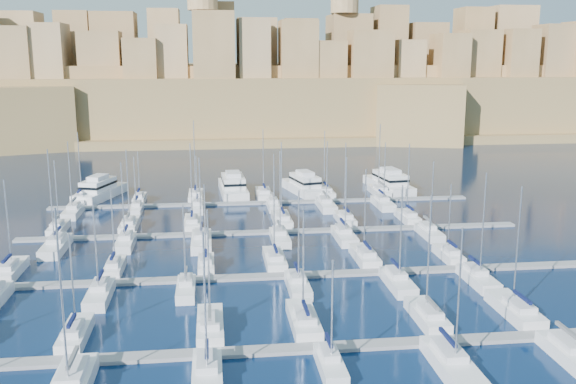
{
  "coord_description": "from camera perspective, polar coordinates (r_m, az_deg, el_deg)",
  "views": [
    {
      "loc": [
        -10.1,
        -93.36,
        29.13
      ],
      "look_at": [
        1.8,
        6.0,
        7.85
      ],
      "focal_mm": 40.0,
      "sensor_mm": 36.0,
      "label": 1
    }
  ],
  "objects": [
    {
      "name": "sailboat_10",
      "position": [
        64.28,
        14.38,
        -14.59
      ],
      "size": [
        3.09,
        10.29,
        14.47
      ],
      "color": "silver",
      "rests_on": "ground"
    },
    {
      "name": "sailboat_17",
      "position": [
        96.93,
        14.1,
        -5.42
      ],
      "size": [
        2.37,
        7.91,
        11.45
      ],
      "color": "silver",
      "rests_on": "ground"
    },
    {
      "name": "sailboat_11",
      "position": [
        69.75,
        23.92,
        -13.1
      ],
      "size": [
        2.83,
        9.42,
        14.65
      ],
      "color": "silver",
      "rests_on": "ground"
    },
    {
      "name": "sailboat_40",
      "position": [
        136.45,
        3.27,
        -0.02
      ],
      "size": [
        3.08,
        10.27,
        14.05
      ],
      "color": "silver",
      "rests_on": "ground"
    },
    {
      "name": "motor_yacht_d",
      "position": [
        143.53,
        8.98,
        0.85
      ],
      "size": [
        7.55,
        18.4,
        5.25
      ],
      "color": "silver",
      "rests_on": "ground"
    },
    {
      "name": "pontoon_far",
      "position": [
        129.05,
        -2.17,
        -0.96
      ],
      "size": [
        84.0,
        2.0,
        0.4
      ],
      "primitive_type": "cube",
      "color": "slate",
      "rests_on": "ground"
    },
    {
      "name": "sailboat_46",
      "position": [
        124.95,
        3.39,
        -1.15
      ],
      "size": [
        2.86,
        9.52,
        13.57
      ],
      "color": "silver",
      "rests_on": "ground"
    },
    {
      "name": "motor_yacht_b",
      "position": [
        138.09,
        -4.91,
        0.51
      ],
      "size": [
        6.09,
        17.75,
        5.25
      ],
      "color": "silver",
      "rests_on": "ground"
    },
    {
      "name": "sailboat_23",
      "position": [
        88.01,
        16.51,
        -7.32
      ],
      "size": [
        2.67,
        8.91,
        15.11
      ],
      "color": "silver",
      "rests_on": "ground"
    },
    {
      "name": "sailboat_19",
      "position": [
        82.37,
        -16.4,
        -8.67
      ],
      "size": [
        2.67,
        8.89,
        13.02
      ],
      "color": "silver",
      "rests_on": "ground"
    },
    {
      "name": "sailboat_39",
      "position": [
        134.68,
        -2.17,
        -0.17
      ],
      "size": [
        3.0,
        9.98,
        14.63
      ],
      "color": "silver",
      "rests_on": "ground"
    },
    {
      "name": "sailboat_25",
      "position": [
        113.39,
        -13.92,
        -2.85
      ],
      "size": [
        2.75,
        9.17,
        13.99
      ],
      "color": "silver",
      "rests_on": "ground"
    },
    {
      "name": "sailboat_44",
      "position": [
        124.05,
        -8.05,
        -1.36
      ],
      "size": [
        2.25,
        7.51,
        11.07
      ],
      "color": "silver",
      "rests_on": "ground"
    },
    {
      "name": "sailboat_47",
      "position": [
        127.52,
        8.43,
        -0.99
      ],
      "size": [
        2.8,
        9.33,
        13.15
      ],
      "color": "silver",
      "rests_on": "ground"
    },
    {
      "name": "sailboat_9",
      "position": [
        62.64,
        3.78,
        -15.01
      ],
      "size": [
        2.19,
        7.31,
        11.4
      ],
      "color": "silver",
      "rests_on": "ground"
    },
    {
      "name": "sailboat_36",
      "position": [
        136.39,
        -17.9,
        -0.6
      ],
      "size": [
        2.69,
        8.97,
        14.52
      ],
      "color": "silver",
      "rests_on": "ground"
    },
    {
      "name": "sailboat_31",
      "position": [
        103.12,
        -14.24,
        -4.36
      ],
      "size": [
        2.57,
        8.58,
        13.77
      ],
      "color": "silver",
      "rests_on": "ground"
    },
    {
      "name": "sailboat_5",
      "position": [
        78.84,
        19.54,
        -9.81
      ],
      "size": [
        3.0,
        10.01,
        15.3
      ],
      "color": "silver",
      "rests_on": "ground"
    },
    {
      "name": "sailboat_22",
      "position": [
        84.37,
        9.73,
        -7.84
      ],
      "size": [
        2.72,
        9.05,
        13.83
      ],
      "color": "silver",
      "rests_on": "ground"
    },
    {
      "name": "sailboat_21",
      "position": [
        81.97,
        0.88,
        -8.26
      ],
      "size": [
        2.57,
        8.56,
        13.37
      ],
      "color": "silver",
      "rests_on": "ground"
    },
    {
      "name": "ground",
      "position": [
        98.32,
        -0.63,
        -5.23
      ],
      "size": [
        600.0,
        600.0,
        0.0
      ],
      "primitive_type": "plane",
      "color": "black",
      "rests_on": "ground"
    },
    {
      "name": "pontoon_mid_near",
      "position": [
        86.94,
        0.24,
        -7.43
      ],
      "size": [
        84.0,
        2.0,
        0.4
      ],
      "primitive_type": "cube",
      "color": "slate",
      "rests_on": "ground"
    },
    {
      "name": "sailboat_4",
      "position": [
        74.48,
        12.29,
        -10.69
      ],
      "size": [
        2.7,
        8.99,
        14.7
      ],
      "color": "silver",
      "rests_on": "ground"
    },
    {
      "name": "sailboat_42",
      "position": [
        126.0,
        -18.56,
        -1.65
      ],
      "size": [
        2.7,
        9.0,
        14.26
      ],
      "color": "silver",
      "rests_on": "ground"
    },
    {
      "name": "sailboat_45",
      "position": [
        124.47,
        -1.29,
        -1.2
      ],
      "size": [
        2.31,
        7.68,
        11.17
      ],
      "color": "silver",
      "rests_on": "ground"
    },
    {
      "name": "sailboat_26",
      "position": [
        112.53,
        -8.5,
        -2.74
      ],
      "size": [
        2.75,
        9.16,
        14.9
      ],
      "color": "silver",
      "rests_on": "ground"
    },
    {
      "name": "sailboat_15",
      "position": [
        91.79,
        -1.19,
        -6.01
      ],
      "size": [
        2.78,
        9.26,
        14.41
      ],
      "color": "silver",
      "rests_on": "ground"
    },
    {
      "name": "sailboat_33",
      "position": [
        102.56,
        -0.73,
        -4.06
      ],
      "size": [
        2.68,
        8.95,
        15.06
      ],
      "color": "silver",
      "rests_on": "ground"
    },
    {
      "name": "sailboat_38",
      "position": [
        134.1,
        -8.21,
        -0.33
      ],
      "size": [
        2.87,
        9.55,
        16.63
      ],
      "color": "silver",
      "rests_on": "ground"
    },
    {
      "name": "motor_yacht_a",
      "position": [
        139.31,
        -16.4,
        0.16
      ],
      "size": [
        9.69,
        16.67,
        5.25
      ],
      "color": "silver",
      "rests_on": "ground"
    },
    {
      "name": "sailboat_8",
      "position": [
        60.94,
        -7.19,
        -15.85
      ],
      "size": [
        2.73,
        9.1,
        14.73
      ],
      "color": "silver",
      "rests_on": "ground"
    },
    {
      "name": "sailboat_41",
      "position": [
        138.8,
        8.1,
        0.09
      ],
      "size": [
        2.96,
        9.86,
        15.33
      ],
      "color": "silver",
      "rests_on": "ground"
    },
    {
      "name": "motor_yacht_c",
      "position": [
        138.66,
        1.45,
        0.6
      ],
      "size": [
        8.2,
        16.56,
        5.25
      ],
      "color": "silver",
      "rests_on": "ground"
    },
    {
      "name": "sailboat_43",
      "position": [
        124.93,
        -13.32,
        -1.48
      ],
      "size": [
        2.21,
        7.35,
        11.07
      ],
      "color": "silver",
      "rests_on": "ground"
    },
    {
      "name": "sailboat_29",
      "position": [
        117.49,
        10.59,
        -2.19
      ],
      "size": [
        2.6,
        8.67,
        14.25
      ],
      "color": "silver",
      "rests_on": "ground"
    },
    {
      "name": "fortified_city",
      "position": [
        249.24,
        -4.59,
        8.66
      ],
      "size": [
        460.0,
        108.95,
        59.52
      ],
      "color": "brown",
      "rests_on": "ground"
    },
    {
      "name": "sailboat_24",
      "position": [
        114.97,
        -19.74,
        -3.02
      ],
      "size": [
        2.43,
        8.1,
        12.47
      ],
      "color": "silver",
      "rests_on": "ground"
    },
    {
      "name": "sailboat_16",
      "position": [
        93.95,
        6.84,
        -5.67
      ],
      "size": [
        2.8,
        9.32,
        13.7
      ],
      "color": "silver",
      "rests_on": "ground"
    },
    {
      "name": "sailboat_32",
      "position": [
        101.42,
        -7.7,
        -4.35
      ],
      "size": [
        3.08,
        10.28,
        14.38
      ],
      "color": "silver",
      "rests_on": "ground"
    },
    {
      "name": "pontoon_near",
      "position": [
        66.8,
        2.62,
        -13.67
      ],
      "size": [
        84.0,
        2.0,
        0.4
      ],
      "primitive_type": "cube",
      "color": "slate",
      "rests_on": "ground"
    },
    {
      "name": "pontoon_mid_far",
      "position": [
        107.81,
        -1.2,
        -3.56
      ],
      "size": [
        84.0,
        2.0,
        0.4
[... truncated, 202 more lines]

